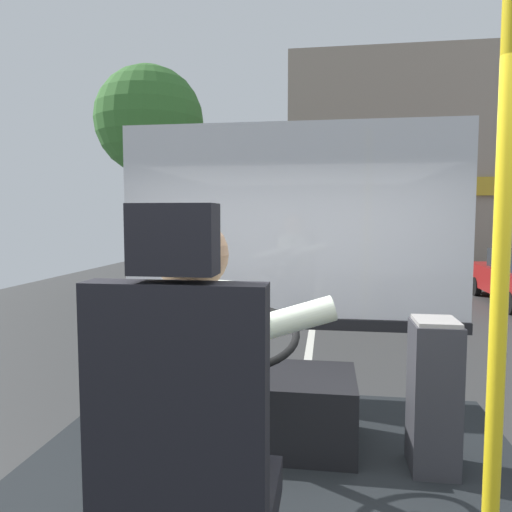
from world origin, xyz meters
TOP-DOWN VIEW (x-y plane):
  - ground at (0.00, 8.80)m, footprint 18.00×44.00m
  - driver_seat at (-0.12, -0.57)m, footprint 0.48×0.48m
  - bus_driver at (-0.12, -0.46)m, footprint 0.85×0.58m
  - steering_console at (-0.12, 0.78)m, footprint 1.10×0.96m
  - handrail_pole at (0.70, -0.53)m, footprint 0.04×0.04m
  - fare_box at (0.80, 0.62)m, footprint 0.23×0.27m
  - windshield_panel at (0.00, 1.62)m, footprint 2.50×0.08m
  - street_tree at (-4.11, 9.75)m, footprint 2.64×2.64m
  - shop_building at (4.79, 17.16)m, footprint 11.86×4.52m

SIDE VIEW (x-z plane):
  - ground at x=0.00m, z-range -0.05..0.00m
  - steering_console at x=-0.12m, z-range 0.63..1.46m
  - fare_box at x=0.80m, z-range 0.82..1.59m
  - driver_seat at x=-0.12m, z-range 0.72..2.03m
  - bus_driver at x=-0.12m, z-range 1.17..1.99m
  - windshield_panel at x=0.00m, z-range 1.12..2.60m
  - handrail_pole at x=0.70m, z-range 0.82..3.08m
  - shop_building at x=4.79m, z-range 0.00..7.73m
  - street_tree at x=-4.11m, z-range 1.53..7.28m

